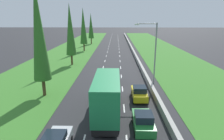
{
  "coord_description": "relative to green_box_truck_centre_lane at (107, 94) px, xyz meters",
  "views": [
    {
      "loc": [
        0.85,
        1.71,
        9.6
      ],
      "look_at": [
        0.1,
        35.17,
        0.52
      ],
      "focal_mm": 30.77,
      "sensor_mm": 36.0,
      "label": 1
    }
  ],
  "objects": [
    {
      "name": "ground_plane",
      "position": [
        0.03,
        40.25,
        -2.18
      ],
      "size": [
        300.0,
        300.0,
        0.0
      ],
      "primitive_type": "plane",
      "color": "#28282B",
      "rests_on": "ground"
    },
    {
      "name": "grass_verge_left",
      "position": [
        -12.62,
        40.25,
        -2.16
      ],
      "size": [
        14.0,
        140.0,
        0.04
      ],
      "primitive_type": "cube",
      "color": "#387528",
      "rests_on": "ground"
    },
    {
      "name": "grass_verge_right",
      "position": [
        14.38,
        40.25,
        -2.16
      ],
      "size": [
        14.0,
        140.0,
        0.04
      ],
      "primitive_type": "cube",
      "color": "#387528",
      "rests_on": "ground"
    },
    {
      "name": "median_barrier",
      "position": [
        5.73,
        40.25,
        -1.76
      ],
      "size": [
        0.44,
        120.0,
        0.85
      ],
      "primitive_type": "cube",
      "color": "#9E9B93",
      "rests_on": "ground"
    },
    {
      "name": "lane_markings",
      "position": [
        0.03,
        40.25,
        -2.18
      ],
      "size": [
        3.64,
        116.0,
        0.01
      ],
      "color": "white",
      "rests_on": "ground"
    },
    {
      "name": "green_box_truck_centre_lane",
      "position": [
        0.0,
        0.0,
        0.0
      ],
      "size": [
        2.46,
        9.4,
        4.18
      ],
      "color": "black",
      "rests_on": "ground"
    },
    {
      "name": "grey_hatchback_centre_lane",
      "position": [
        0.2,
        9.4,
        -1.35
      ],
      "size": [
        1.74,
        3.9,
        1.72
      ],
      "color": "slate",
      "rests_on": "ground"
    },
    {
      "name": "green_hatchback_right_lane",
      "position": [
        3.28,
        -2.91,
        -1.35
      ],
      "size": [
        1.74,
        3.9,
        1.72
      ],
      "color": "#237A33",
      "rests_on": "ground"
    },
    {
      "name": "yellow_hatchback_right_lane",
      "position": [
        3.7,
        3.74,
        -1.35
      ],
      "size": [
        1.74,
        3.9,
        1.72
      ],
      "color": "yellow",
      "rests_on": "ground"
    },
    {
      "name": "poplar_tree_second",
      "position": [
        -8.28,
        4.69,
        5.85
      ],
      "size": [
        2.15,
        2.15,
        13.96
      ],
      "color": "#4C3823",
      "rests_on": "ground"
    },
    {
      "name": "poplar_tree_third",
      "position": [
        -8.48,
        21.37,
        5.15
      ],
      "size": [
        2.11,
        2.11,
        12.57
      ],
      "color": "#4C3823",
      "rests_on": "ground"
    },
    {
      "name": "poplar_tree_fourth",
      "position": [
        -8.81,
        39.23,
        5.17
      ],
      "size": [
        2.12,
        2.12,
        12.61
      ],
      "color": "#4C3823",
      "rests_on": "ground"
    },
    {
      "name": "poplar_tree_fifth",
      "position": [
        -8.7,
        55.47,
        4.53
      ],
      "size": [
        2.08,
        2.08,
        11.32
      ],
      "color": "#4C3823",
      "rests_on": "ground"
    },
    {
      "name": "street_light_mast",
      "position": [
        6.2,
        9.53,
        3.05
      ],
      "size": [
        3.2,
        0.28,
        9.0
      ],
      "color": "gray",
      "rests_on": "ground"
    }
  ]
}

